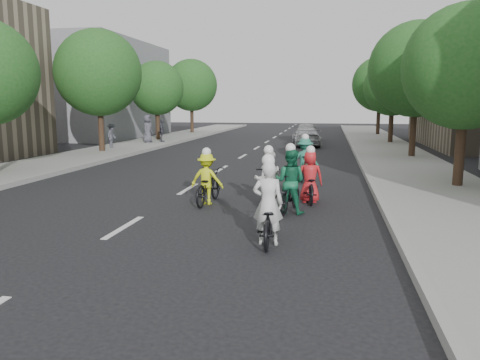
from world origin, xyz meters
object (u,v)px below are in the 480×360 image
(cyclist_0, at_px, (310,182))
(cyclist_3, at_px, (207,183))
(cyclist_4, at_px, (305,163))
(follow_car_lead, at_px, (306,137))
(cyclist_2, at_px, (290,187))
(spectator_0, at_px, (112,135))
(follow_car_trail, at_px, (306,131))
(spectator_2, at_px, (148,129))
(cyclist_5, at_px, (269,186))
(cyclist_1, at_px, (268,215))
(spectator_1, at_px, (162,131))

(cyclist_0, distance_m, cyclist_3, 2.96)
(cyclist_0, relative_size, cyclist_4, 1.08)
(follow_car_lead, bearing_deg, cyclist_4, 84.54)
(cyclist_2, height_order, spectator_0, cyclist_2)
(follow_car_trail, height_order, spectator_2, spectator_2)
(cyclist_0, xyz_separation_m, spectator_0, (-12.60, 13.27, 0.32))
(cyclist_5, bearing_deg, cyclist_0, -143.20)
(cyclist_1, xyz_separation_m, cyclist_3, (-2.18, 3.46, -0.00))
(cyclist_3, xyz_separation_m, spectator_1, (-8.27, 18.77, 0.33))
(follow_car_trail, distance_m, spectator_1, 11.18)
(cyclist_1, relative_size, cyclist_4, 1.08)
(cyclist_5, bearing_deg, cyclist_3, -19.25)
(cyclist_2, distance_m, spectator_1, 22.16)
(cyclist_4, bearing_deg, spectator_2, -43.55)
(spectator_1, xyz_separation_m, spectator_2, (-0.76, -0.69, 0.18))
(cyclist_1, height_order, spectator_1, cyclist_1)
(spectator_1, bearing_deg, cyclist_2, -168.64)
(cyclist_0, distance_m, spectator_1, 21.11)
(follow_car_trail, distance_m, spectator_2, 12.18)
(cyclist_2, xyz_separation_m, follow_car_trail, (-0.80, 24.70, 0.01))
(cyclist_5, height_order, follow_car_lead, cyclist_5)
(cyclist_0, distance_m, cyclist_5, 1.54)
(cyclist_0, relative_size, cyclist_1, 1.00)
(cyclist_3, height_order, spectator_2, spectator_2)
(cyclist_3, bearing_deg, follow_car_lead, -90.69)
(cyclist_3, relative_size, spectator_0, 1.29)
(cyclist_3, bearing_deg, cyclist_4, -114.88)
(cyclist_1, xyz_separation_m, cyclist_4, (0.32, 7.87, 0.08))
(cyclist_3, distance_m, follow_car_lead, 19.16)
(cyclist_4, distance_m, follow_car_lead, 14.69)
(cyclist_1, relative_size, cyclist_5, 0.93)
(cyclist_1, relative_size, follow_car_lead, 0.45)
(follow_car_trail, bearing_deg, follow_car_lead, 92.15)
(cyclist_0, bearing_deg, cyclist_3, 10.29)
(cyclist_2, bearing_deg, follow_car_lead, -76.81)
(follow_car_trail, bearing_deg, spectator_2, 28.90)
(follow_car_trail, distance_m, spectator_0, 15.09)
(cyclist_2, bearing_deg, spectator_0, -39.02)
(cyclist_3, xyz_separation_m, spectator_0, (-9.76, 14.09, 0.30))
(cyclist_0, relative_size, spectator_2, 0.99)
(cyclist_2, distance_m, cyclist_4, 5.07)
(spectator_0, xyz_separation_m, spectator_1, (1.49, 4.68, 0.03))
(cyclist_2, xyz_separation_m, spectator_1, (-10.66, 19.43, 0.24))
(spectator_0, xyz_separation_m, spectator_2, (0.73, 3.98, 0.21))
(cyclist_1, distance_m, spectator_0, 21.23)
(cyclist_2, relative_size, spectator_2, 0.96)
(cyclist_2, bearing_deg, cyclist_4, -79.79)
(cyclist_2, relative_size, cyclist_4, 1.04)
(cyclist_0, distance_m, spectator_2, 20.94)
(cyclist_3, relative_size, spectator_2, 1.01)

